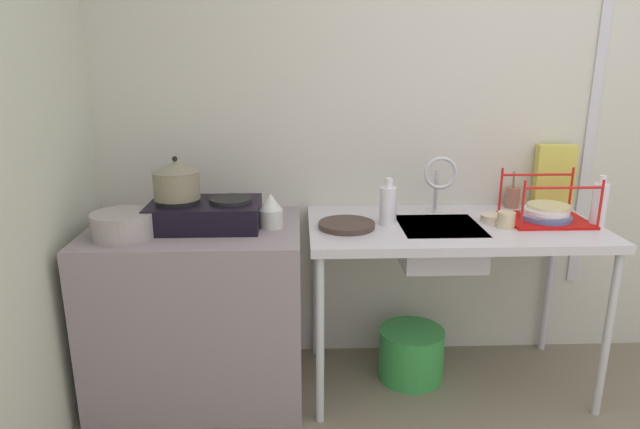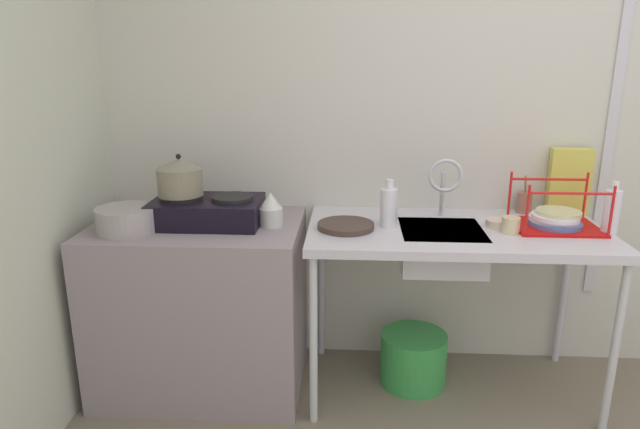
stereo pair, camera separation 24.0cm
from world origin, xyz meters
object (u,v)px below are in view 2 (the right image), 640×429
at_px(frying_pan, 346,226).
at_px(sink_basin, 441,247).
at_px(faucet, 445,179).
at_px(small_bowl_on_drainboard, 498,223).
at_px(pot_beside_stove, 127,220).
at_px(cereal_box, 569,181).
at_px(percolator, 271,210).
at_px(bottle_by_sink, 389,207).
at_px(dish_rack, 555,219).
at_px(cup_by_rack, 511,225).
at_px(utensil_jar, 524,202).
at_px(pot_on_left_burner, 180,177).
at_px(stove, 207,211).
at_px(bucket_on_floor, 413,358).
at_px(bottle_by_rack, 612,211).

bearing_deg(frying_pan, sink_basin, 1.99).
distance_m(faucet, small_bowl_on_drainboard, 0.32).
relative_size(pot_beside_stove, cereal_box, 0.82).
distance_m(percolator, bottle_by_sink, 0.54).
bearing_deg(cereal_box, faucet, -159.87).
bearing_deg(dish_rack, bottle_by_sink, -178.30).
xyz_separation_m(cup_by_rack, utensil_jar, (0.16, 0.34, 0.02)).
bearing_deg(pot_on_left_burner, bottle_by_sink, 0.22).
xyz_separation_m(pot_on_left_burner, dish_rack, (1.72, 0.03, -0.18)).
bearing_deg(bottle_by_sink, small_bowl_on_drainboard, 1.95).
bearing_deg(cup_by_rack, percolator, 177.69).
xyz_separation_m(pot_on_left_burner, faucet, (1.22, 0.13, -0.02)).
xyz_separation_m(pot_beside_stove, frying_pan, (0.97, 0.10, -0.04)).
relative_size(pot_on_left_burner, sink_basin, 0.57).
distance_m(stove, utensil_jar, 1.55).
bearing_deg(stove, dish_rack, 0.94).
height_order(stove, bottle_by_sink, bottle_by_sink).
height_order(stove, pot_on_left_burner, pot_on_left_burner).
bearing_deg(pot_beside_stove, sink_basin, 4.81).
bearing_deg(dish_rack, cereal_box, 61.57).
height_order(percolator, small_bowl_on_drainboard, percolator).
bearing_deg(cereal_box, pot_on_left_burner, -164.55).
relative_size(stove, faucet, 1.67).
relative_size(frying_pan, small_bowl_on_drainboard, 2.27).
distance_m(cereal_box, utensil_jar, 0.23).
bearing_deg(sink_basin, dish_rack, 5.68).
bearing_deg(frying_pan, small_bowl_on_drainboard, 5.01).
relative_size(small_bowl_on_drainboard, bucket_on_floor, 0.35).
height_order(faucet, dish_rack, faucet).
bearing_deg(utensil_jar, bottle_by_rack, -50.42).
bearing_deg(bottle_by_rack, small_bowl_on_drainboard, 171.14).
bearing_deg(sink_basin, faucet, 80.40).
xyz_separation_m(pot_beside_stove, percolator, (0.63, 0.12, 0.02)).
bearing_deg(dish_rack, cup_by_rack, -158.30).
relative_size(faucet, bucket_on_floor, 0.91).
height_order(faucet, cereal_box, cereal_box).
distance_m(dish_rack, cup_by_rack, 0.24).
height_order(pot_beside_stove, faucet, faucet).
xyz_separation_m(frying_pan, small_bowl_on_drainboard, (0.70, 0.06, 0.01)).
distance_m(stove, pot_beside_stove, 0.36).
relative_size(stove, percolator, 3.15).
distance_m(pot_on_left_burner, sink_basin, 1.24).
height_order(percolator, frying_pan, percolator).
bearing_deg(pot_beside_stove, bottle_by_rack, 2.49).
xyz_separation_m(stove, frying_pan, (0.64, -0.04, -0.05)).
bearing_deg(small_bowl_on_drainboard, percolator, -177.76).
height_order(dish_rack, bucket_on_floor, dish_rack).
bearing_deg(sink_basin, frying_pan, -178.01).
xyz_separation_m(faucet, cereal_box, (0.63, 0.15, -0.04)).
bearing_deg(percolator, cup_by_rack, -2.31).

